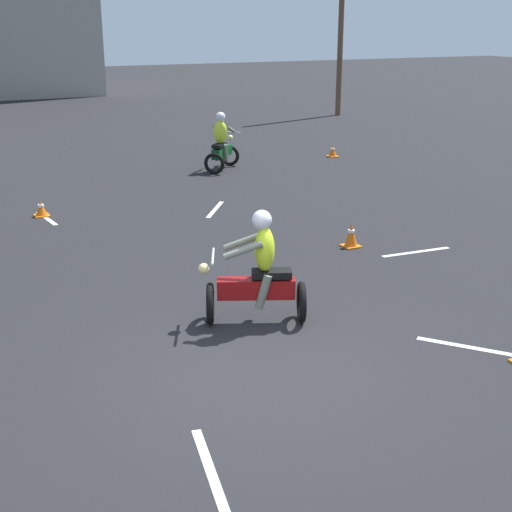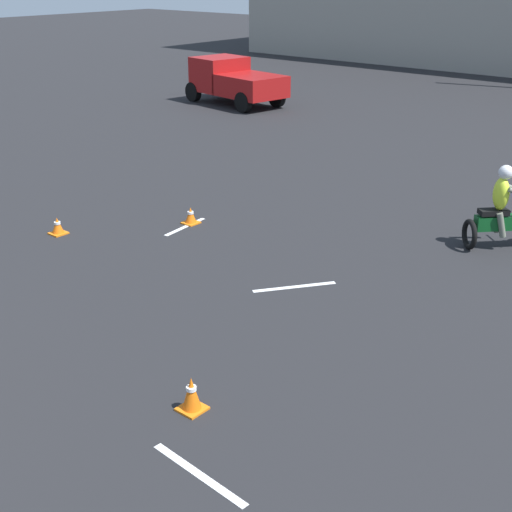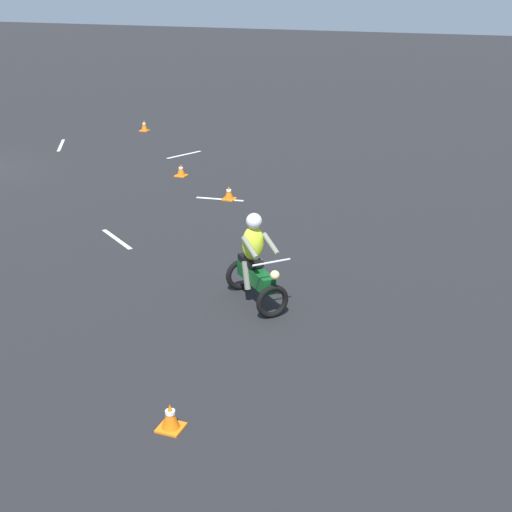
{
  "view_description": "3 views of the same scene",
  "coord_description": "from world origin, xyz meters",
  "px_view_note": "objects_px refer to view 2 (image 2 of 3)",
  "views": [
    {
      "loc": [
        -3.38,
        -6.98,
        4.13
      ],
      "look_at": [
        0.72,
        1.47,
        1.0
      ],
      "focal_mm": 50.0,
      "sensor_mm": 36.0,
      "label": 1
    },
    {
      "loc": [
        9.37,
        -1.3,
        5.17
      ],
      "look_at": [
        2.66,
        6.58,
        0.9
      ],
      "focal_mm": 50.0,
      "sensor_mm": 36.0,
      "label": 2
    },
    {
      "loc": [
        15.36,
        15.9,
        5.47
      ],
      "look_at": [
        4.6,
        11.69,
        0.9
      ],
      "focal_mm": 50.0,
      "sensor_mm": 36.0,
      "label": 3
    }
  ],
  "objects_px": {
    "pickup_truck": "(234,80)",
    "traffic_cone_far_right": "(192,394)",
    "motorcycle_rider_background": "(503,212)",
    "traffic_cone_near_left": "(191,216)",
    "traffic_cone_near_right": "(58,226)"
  },
  "relations": [
    {
      "from": "motorcycle_rider_background",
      "to": "pickup_truck",
      "type": "xyz_separation_m",
      "value": [
        -14.22,
        8.04,
        0.2
      ]
    },
    {
      "from": "traffic_cone_far_right",
      "to": "pickup_truck",
      "type": "bearing_deg",
      "value": 130.58
    },
    {
      "from": "motorcycle_rider_background",
      "to": "traffic_cone_far_right",
      "type": "relative_size",
      "value": 3.57
    },
    {
      "from": "traffic_cone_near_right",
      "to": "pickup_truck",
      "type": "bearing_deg",
      "value": 117.99
    },
    {
      "from": "pickup_truck",
      "to": "traffic_cone_far_right",
      "type": "bearing_deg",
      "value": -131.2
    },
    {
      "from": "traffic_cone_near_right",
      "to": "traffic_cone_far_right",
      "type": "bearing_deg",
      "value": -21.92
    },
    {
      "from": "traffic_cone_near_right",
      "to": "traffic_cone_far_right",
      "type": "xyz_separation_m",
      "value": [
        6.54,
        -2.63,
        0.06
      ]
    },
    {
      "from": "traffic_cone_near_left",
      "to": "traffic_cone_far_right",
      "type": "height_order",
      "value": "traffic_cone_far_right"
    },
    {
      "from": "motorcycle_rider_background",
      "to": "pickup_truck",
      "type": "relative_size",
      "value": 0.38
    },
    {
      "from": "traffic_cone_near_left",
      "to": "traffic_cone_far_right",
      "type": "relative_size",
      "value": 0.77
    },
    {
      "from": "traffic_cone_near_right",
      "to": "traffic_cone_far_right",
      "type": "height_order",
      "value": "traffic_cone_far_right"
    },
    {
      "from": "traffic_cone_near_left",
      "to": "traffic_cone_near_right",
      "type": "relative_size",
      "value": 1.02
    },
    {
      "from": "traffic_cone_near_left",
      "to": "traffic_cone_near_right",
      "type": "xyz_separation_m",
      "value": [
        -1.62,
        -2.22,
        -0.0
      ]
    },
    {
      "from": "motorcycle_rider_background",
      "to": "traffic_cone_near_left",
      "type": "bearing_deg",
      "value": -109.12
    },
    {
      "from": "motorcycle_rider_background",
      "to": "pickup_truck",
      "type": "height_order",
      "value": "pickup_truck"
    }
  ]
}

